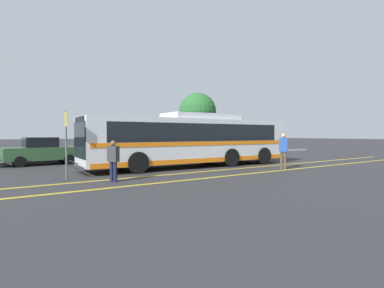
# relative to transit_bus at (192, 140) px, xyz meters

# --- Properties ---
(ground_plane) EXTENTS (220.00, 220.00, 0.00)m
(ground_plane) POSITION_rel_transit_bus_xyz_m (-0.25, 0.48, -1.50)
(ground_plane) COLOR #2D2D30
(lane_strip_0) EXTENTS (31.88, 0.20, 0.01)m
(lane_strip_0) POSITION_rel_transit_bus_xyz_m (-0.02, -2.20, -1.50)
(lane_strip_0) COLOR gold
(lane_strip_0) RESTS_ON ground_plane
(lane_strip_1) EXTENTS (31.88, 0.20, 0.01)m
(lane_strip_1) POSITION_rel_transit_bus_xyz_m (-0.02, -3.98, -1.50)
(lane_strip_1) COLOR gold
(lane_strip_1) RESTS_ON ground_plane
(curb_strip) EXTENTS (39.88, 0.36, 0.15)m
(curb_strip) POSITION_rel_transit_bus_xyz_m (-0.02, 6.85, -1.42)
(curb_strip) COLOR #99999E
(curb_strip) RESTS_ON ground_plane
(transit_bus) EXTENTS (12.26, 3.01, 2.93)m
(transit_bus) POSITION_rel_transit_bus_xyz_m (0.00, 0.00, 0.00)
(transit_bus) COLOR silver
(transit_bus) RESTS_ON ground_plane
(parked_car_1) EXTENTS (4.20, 2.03, 1.61)m
(parked_car_1) POSITION_rel_transit_bus_xyz_m (-6.78, 5.74, -0.71)
(parked_car_1) COLOR #335B33
(parked_car_1) RESTS_ON ground_plane
(parked_car_2) EXTENTS (4.12, 2.00, 1.35)m
(parked_car_2) POSITION_rel_transit_bus_xyz_m (-1.33, 5.63, -0.80)
(parked_car_2) COLOR navy
(parked_car_2) RESTS_ON ground_plane
(parked_car_3) EXTENTS (4.00, 1.98, 1.32)m
(parked_car_3) POSITION_rel_transit_bus_xyz_m (4.48, 5.56, -0.81)
(parked_car_3) COLOR #4C3823
(parked_car_3) RESTS_ON ground_plane
(parked_car_4) EXTENTS (4.31, 2.12, 1.50)m
(parked_car_4) POSITION_rel_transit_bus_xyz_m (10.96, 5.88, -0.75)
(parked_car_4) COLOR black
(parked_car_4) RESTS_ON ground_plane
(pedestrian_0) EXTENTS (0.42, 0.47, 1.83)m
(pedestrian_0) POSITION_rel_transit_bus_xyz_m (3.16, -3.66, -0.45)
(pedestrian_0) COLOR brown
(pedestrian_0) RESTS_ON ground_plane
(pedestrian_1) EXTENTS (0.40, 0.47, 1.55)m
(pedestrian_1) POSITION_rel_transit_bus_xyz_m (-5.46, -2.77, -0.63)
(pedestrian_1) COLOR #191E38
(pedestrian_1) RESTS_ON ground_plane
(bus_stop_sign) EXTENTS (0.07, 0.40, 2.71)m
(bus_stop_sign) POSITION_rel_transit_bus_xyz_m (-6.83, -1.28, 0.20)
(bus_stop_sign) COLOR #59595E
(bus_stop_sign) RESTS_ON ground_plane
(tree_0) EXTENTS (3.74, 3.74, 5.97)m
(tree_0) POSITION_rel_transit_bus_xyz_m (8.20, 11.11, 2.59)
(tree_0) COLOR #513823
(tree_0) RESTS_ON ground_plane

